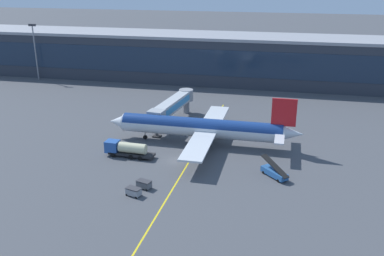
{
  "coord_description": "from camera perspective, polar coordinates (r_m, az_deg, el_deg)",
  "views": [
    {
      "loc": [
        21.24,
        -80.02,
        37.62
      ],
      "look_at": [
        1.64,
        8.27,
        4.5
      ],
      "focal_mm": 40.28,
      "sensor_mm": 36.0,
      "label": 1
    }
  ],
  "objects": [
    {
      "name": "baggage_cart_1",
      "position": [
        80.11,
        -6.37,
        -7.4
      ],
      "size": [
        2.98,
        2.25,
        1.48
      ],
      "color": "#595B60",
      "rests_on": "ground_plane"
    },
    {
      "name": "apron_light_mast_0",
      "position": [
        166.77,
        -20.1,
        10.05
      ],
      "size": [
        2.8,
        0.5,
        20.01
      ],
      "color": "gray",
      "rests_on": "ground_plane"
    },
    {
      "name": "fuel_tanker",
      "position": [
        93.28,
        -8.68,
        -2.75
      ],
      "size": [
        10.91,
        3.07,
        3.25
      ],
      "color": "#232326",
      "rests_on": "ground_plane"
    },
    {
      "name": "belt_loader",
      "position": [
        85.09,
        10.85,
        -5.77
      ],
      "size": [
        5.77,
        5.87,
        3.49
      ],
      "color": "#285B9E",
      "rests_on": "ground_plane"
    },
    {
      "name": "main_airliner",
      "position": [
        97.94,
        1.35,
        0.05
      ],
      "size": [
        45.04,
        35.58,
        12.03
      ],
      "color": "silver",
      "rests_on": "ground_plane"
    },
    {
      "name": "jet_bridge",
      "position": [
        111.58,
        -2.48,
        3.11
      ],
      "size": [
        6.54,
        23.54,
        6.71
      ],
      "color": "#B2B7BC",
      "rests_on": "ground_plane"
    },
    {
      "name": "apron_lead_in_line",
      "position": [
        92.08,
        -0.09,
        -4.0
      ],
      "size": [
        2.07,
        79.99,
        0.01
      ],
      "primitive_type": "cube",
      "rotation": [
        0.0,
        0.0,
        -0.02
      ],
      "color": "yellow",
      "rests_on": "ground_plane"
    },
    {
      "name": "baggage_cart_0",
      "position": [
        77.85,
        -7.74,
        -8.33
      ],
      "size": [
        2.98,
        2.25,
        1.48
      ],
      "color": "gray",
      "rests_on": "ground_plane"
    },
    {
      "name": "terminal_building",
      "position": [
        156.24,
        1.93,
        9.3
      ],
      "size": [
        196.4,
        20.42,
        16.63
      ],
      "color": "#2D333D",
      "rests_on": "ground_plane"
    },
    {
      "name": "ground_plane",
      "position": [
        90.93,
        -2.15,
        -4.34
      ],
      "size": [
        700.0,
        700.0,
        0.0
      ],
      "primitive_type": "plane",
      "color": "#47494F"
    }
  ]
}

